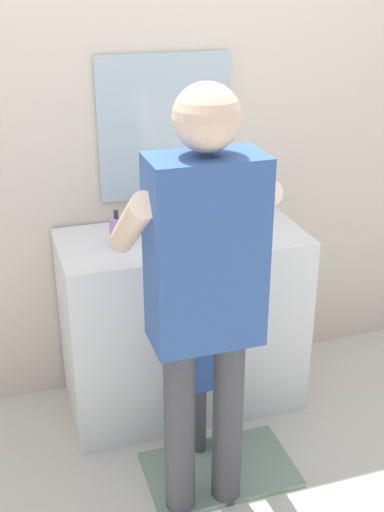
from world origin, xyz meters
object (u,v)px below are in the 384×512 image
object	(u,v)px
toothbrush_cup	(258,211)
soap_bottle	(117,232)
adult_parent	(204,278)
child_toddler	(210,361)

from	to	relation	value
toothbrush_cup	soap_bottle	xyz separation A→B (m)	(-0.70, -0.09, 0.01)
adult_parent	toothbrush_cup	bearing A→B (deg)	54.93
soap_bottle	child_toddler	distance (m)	0.69
toothbrush_cup	adult_parent	bearing A→B (deg)	-125.07
soap_bottle	child_toddler	bearing A→B (deg)	-51.19
adult_parent	soap_bottle	bearing A→B (deg)	105.38
toothbrush_cup	soap_bottle	size ratio (longest dim) A/B	1.25
child_toddler	adult_parent	world-z (taller)	adult_parent
toothbrush_cup	adult_parent	distance (m)	0.91
soap_bottle	adult_parent	xyz separation A→B (m)	(0.18, -0.65, 0.05)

